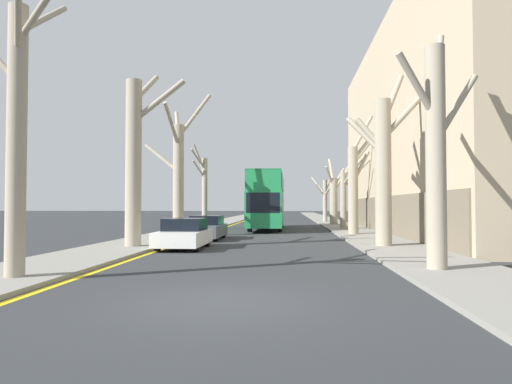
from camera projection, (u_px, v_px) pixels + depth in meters
The scene contains 18 objects.
ground_plane at pixel (220, 302), 8.93m from camera, with size 300.00×300.00×0.00m, color #2B2D30.
sidewalk_left at pixel (232, 220), 59.21m from camera, with size 3.28×120.00×0.12m, color gray.
sidewalk_right at pixel (325, 220), 58.35m from camera, with size 3.28×120.00×0.12m, color gray.
building_facade_right at pixel (452, 130), 31.48m from camera, with size 10.08×32.71×14.27m.
kerb_line_stripe at pixel (246, 220), 59.08m from camera, with size 0.24×120.00×0.01m, color yellow.
street_tree_left_0 at pixel (17, 120), 11.46m from camera, with size 4.43×4.29×8.05m.
street_tree_left_1 at pixel (135, 156), 20.23m from camera, with size 3.37×3.01×8.32m.
street_tree_left_2 at pixel (178, 171), 28.16m from camera, with size 4.29×4.66×9.11m.
street_tree_left_3 at pixel (204, 188), 36.69m from camera, with size 1.10×2.95×6.81m.
street_tree_right_0 at pixel (436, 147), 13.00m from camera, with size 3.25×3.90×7.29m.
street_tree_right_1 at pixel (383, 163), 20.44m from camera, with size 3.51×2.15×8.06m.
street_tree_right_2 at pixel (354, 184), 28.90m from camera, with size 1.94×2.07×7.93m.
street_tree_right_3 at pixel (346, 193), 35.33m from camera, with size 2.90×2.33×6.94m.
street_tree_right_4 at pixel (334, 196), 43.30m from camera, with size 2.91×2.76×6.52m.
street_tree_right_5 at pixel (325, 198), 50.89m from camera, with size 2.58×4.12×5.72m.
double_decker_bus at pixel (267, 198), 36.35m from camera, with size 2.55×11.75×4.40m.
parked_car_0 at pixel (184, 234), 20.08m from camera, with size 1.90×3.95×1.33m.
parked_car_1 at pixel (207, 228), 25.52m from camera, with size 1.79×4.35×1.33m.
Camera 1 is at (1.36, -8.92, 1.89)m, focal length 32.00 mm.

